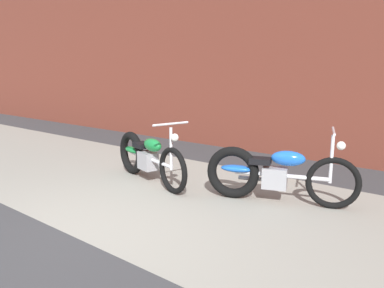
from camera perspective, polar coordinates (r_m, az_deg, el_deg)
name	(u,v)px	position (r m, az deg, el deg)	size (l,w,h in m)	color
ground_plane	(76,238)	(4.23, -17.37, -13.67)	(80.00, 80.00, 0.00)	#38383A
sidewalk_slab	(182,195)	(5.32, -1.57, -7.87)	(36.00, 3.50, 0.01)	gray
brick_building_wall	(292,5)	(8.09, 15.18, 20.00)	(36.00, 0.50, 6.06)	brown
motorcycle_green	(146,156)	(5.98, -7.17, -1.87)	(1.96, 0.79, 1.03)	black
motorcycle_blue	(269,173)	(5.07, 11.78, -4.42)	(1.92, 0.88, 1.03)	black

